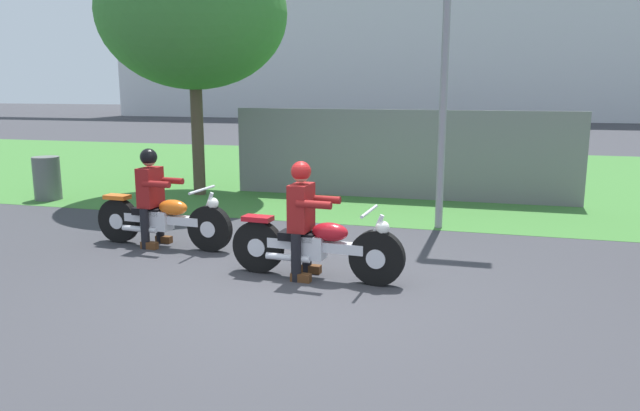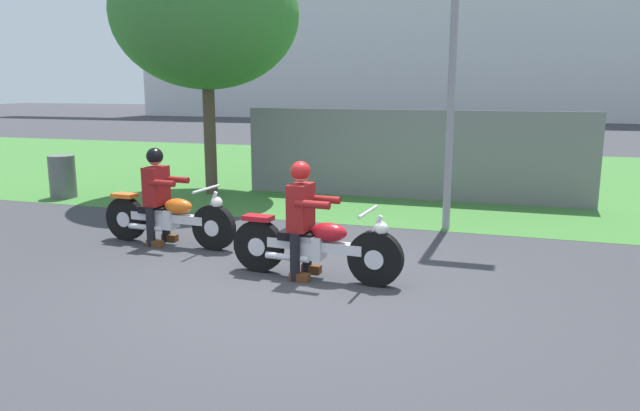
# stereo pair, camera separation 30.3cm
# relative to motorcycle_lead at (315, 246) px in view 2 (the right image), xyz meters

# --- Properties ---
(ground) EXTENTS (120.00, 120.00, 0.00)m
(ground) POSITION_rel_motorcycle_lead_xyz_m (-0.19, -0.48, -0.39)
(ground) COLOR #38383D
(grass_verge) EXTENTS (60.00, 12.00, 0.01)m
(grass_verge) POSITION_rel_motorcycle_lead_xyz_m (-0.19, 8.84, -0.39)
(grass_verge) COLOR #3D7533
(grass_verge) RESTS_ON ground
(stadium_facade) EXTENTS (54.96, 8.00, 13.12)m
(stadium_facade) POSITION_rel_motorcycle_lead_xyz_m (2.48, 38.20, 6.17)
(stadium_facade) COLOR silver
(stadium_facade) RESTS_ON ground
(motorcycle_lead) EXTENTS (2.15, 0.66, 0.88)m
(motorcycle_lead) POSITION_rel_motorcycle_lead_xyz_m (0.00, 0.00, 0.00)
(motorcycle_lead) COLOR black
(motorcycle_lead) RESTS_ON ground
(rider_lead) EXTENTS (0.57, 0.49, 1.40)m
(rider_lead) POSITION_rel_motorcycle_lead_xyz_m (-0.17, 0.01, 0.43)
(rider_lead) COLOR black
(rider_lead) RESTS_ON ground
(motorcycle_follow) EXTENTS (2.16, 0.66, 0.88)m
(motorcycle_follow) POSITION_rel_motorcycle_lead_xyz_m (-2.49, 0.83, -0.00)
(motorcycle_follow) COLOR black
(motorcycle_follow) RESTS_ON ground
(rider_follow) EXTENTS (0.57, 0.49, 1.40)m
(rider_follow) POSITION_rel_motorcycle_lead_xyz_m (-2.66, 0.84, 0.42)
(rider_follow) COLOR black
(rider_follow) RESTS_ON ground
(tree_roadside) EXTENTS (3.80, 3.80, 5.22)m
(tree_roadside) POSITION_rel_motorcycle_lead_xyz_m (-3.91, 4.83, 3.30)
(tree_roadside) COLOR brown
(tree_roadside) RESTS_ON ground
(streetlight_pole) EXTENTS (0.96, 0.20, 5.18)m
(streetlight_pole) POSITION_rel_motorcycle_lead_xyz_m (1.34, 3.05, 2.89)
(streetlight_pole) COLOR gray
(streetlight_pole) RESTS_ON ground
(trash_can) EXTENTS (0.53, 0.53, 0.87)m
(trash_can) POSITION_rel_motorcycle_lead_xyz_m (-6.60, 3.48, 0.04)
(trash_can) COLOR #595E5B
(trash_can) RESTS_ON ground
(fence_segment) EXTENTS (7.00, 0.06, 1.80)m
(fence_segment) POSITION_rel_motorcycle_lead_xyz_m (0.26, 5.46, 0.51)
(fence_segment) COLOR slate
(fence_segment) RESTS_ON ground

